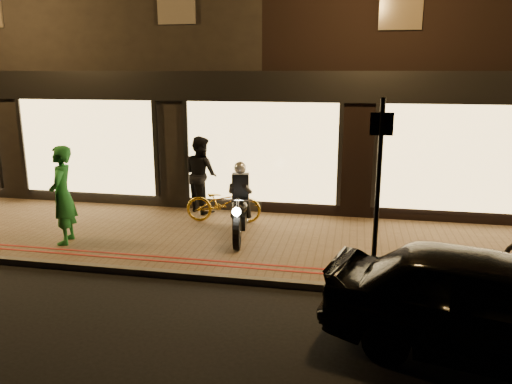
{
  "coord_description": "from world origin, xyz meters",
  "views": [
    {
      "loc": [
        2.18,
        -7.59,
        3.52
      ],
      "look_at": [
        0.24,
        2.09,
        1.1
      ],
      "focal_mm": 35.0,
      "sensor_mm": 36.0,
      "label": 1
    }
  ],
  "objects_px": {
    "motorcycle": "(240,209)",
    "bicycle_gold": "(223,203)",
    "sign_post": "(378,183)",
    "person_green": "(62,195)",
    "parked_car": "(491,305)"
  },
  "relations": [
    {
      "from": "sign_post",
      "to": "bicycle_gold",
      "type": "xyz_separation_m",
      "value": [
        -3.27,
        2.79,
        -1.23
      ]
    },
    {
      "from": "bicycle_gold",
      "to": "person_green",
      "type": "height_order",
      "value": "person_green"
    },
    {
      "from": "motorcycle",
      "to": "sign_post",
      "type": "bearing_deg",
      "value": -42.2
    },
    {
      "from": "bicycle_gold",
      "to": "parked_car",
      "type": "distance_m",
      "value": 6.48
    },
    {
      "from": "motorcycle",
      "to": "person_green",
      "type": "bearing_deg",
      "value": -171.96
    },
    {
      "from": "motorcycle",
      "to": "bicycle_gold",
      "type": "bearing_deg",
      "value": 113.64
    },
    {
      "from": "motorcycle",
      "to": "bicycle_gold",
      "type": "height_order",
      "value": "motorcycle"
    },
    {
      "from": "parked_car",
      "to": "person_green",
      "type": "bearing_deg",
      "value": 85.1
    },
    {
      "from": "bicycle_gold",
      "to": "parked_car",
      "type": "bearing_deg",
      "value": -140.33
    },
    {
      "from": "motorcycle",
      "to": "bicycle_gold",
      "type": "relative_size",
      "value": 1.13
    },
    {
      "from": "motorcycle",
      "to": "sign_post",
      "type": "distance_m",
      "value": 3.36
    },
    {
      "from": "motorcycle",
      "to": "bicycle_gold",
      "type": "distance_m",
      "value": 1.19
    },
    {
      "from": "sign_post",
      "to": "person_green",
      "type": "bearing_deg",
      "value": 172.45
    },
    {
      "from": "bicycle_gold",
      "to": "person_green",
      "type": "bearing_deg",
      "value": 119.91
    },
    {
      "from": "motorcycle",
      "to": "person_green",
      "type": "xyz_separation_m",
      "value": [
        -3.39,
        -0.99,
        0.37
      ]
    }
  ]
}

